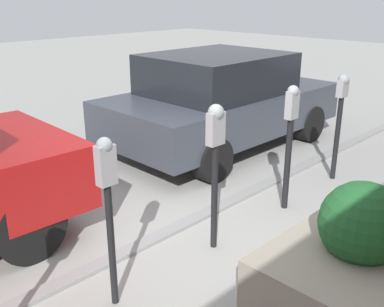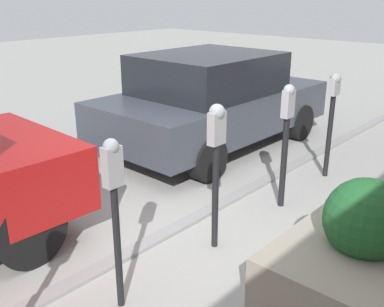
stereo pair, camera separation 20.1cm
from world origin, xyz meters
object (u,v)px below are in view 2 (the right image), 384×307
(parking_meter_second, at_px, (114,195))
(parking_meter_middle, at_px, (217,148))
(parking_meter_fourth, at_px, (286,130))
(parking_meter_farthest, at_px, (332,107))
(parked_car_middle, at_px, (212,100))
(planter_box, at_px, (360,261))

(parking_meter_second, height_order, parking_meter_middle, parking_meter_middle)
(parking_meter_fourth, height_order, parking_meter_farthest, parking_meter_fourth)
(parking_meter_fourth, relative_size, parked_car_middle, 0.37)
(parking_meter_middle, distance_m, parking_meter_fourth, 1.24)
(parking_meter_fourth, distance_m, planter_box, 1.89)
(planter_box, height_order, parked_car_middle, parked_car_middle)
(parking_meter_middle, bearing_deg, parking_meter_farthest, 0.30)
(parking_meter_middle, height_order, parking_meter_fourth, same)
(parking_meter_second, distance_m, parked_car_middle, 4.17)
(parking_meter_second, bearing_deg, parking_meter_fourth, -0.30)
(parking_meter_second, bearing_deg, parked_car_middle, 29.35)
(parking_meter_second, height_order, parking_meter_farthest, parking_meter_farthest)
(parked_car_middle, bearing_deg, parking_meter_middle, -139.37)
(parking_meter_second, bearing_deg, parking_meter_middle, 0.19)
(parking_meter_second, relative_size, parking_meter_farthest, 1.00)
(parking_meter_fourth, distance_m, parked_car_middle, 2.37)
(parking_meter_farthest, bearing_deg, parking_meter_fourth, -178.61)
(parking_meter_farthest, bearing_deg, parked_car_middle, 91.45)
(parking_meter_middle, distance_m, parked_car_middle, 3.16)
(parking_meter_fourth, bearing_deg, parked_car_middle, 60.35)
(parking_meter_middle, xyz_separation_m, parked_car_middle, (2.40, 2.04, -0.27))
(parking_meter_second, xyz_separation_m, parking_meter_farthest, (3.68, 0.02, -0.01))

